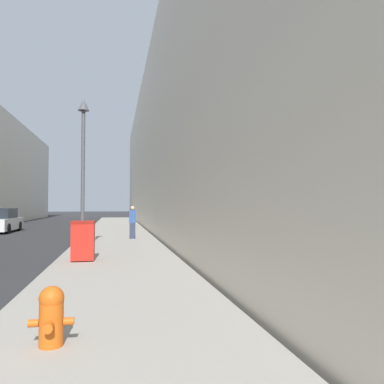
% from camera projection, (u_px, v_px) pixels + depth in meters
% --- Properties ---
extents(sidewalk_right, '(3.76, 60.00, 0.12)m').
position_uv_depth(sidewalk_right, '(117.00, 237.00, 19.88)').
color(sidewalk_right, '#9E998E').
rests_on(sidewalk_right, ground).
extents(building_right_stone, '(12.00, 60.00, 12.20)m').
position_uv_depth(building_right_stone, '(221.00, 150.00, 29.51)').
color(building_right_stone, beige).
rests_on(building_right_stone, ground).
extents(fire_hydrant, '(0.52, 0.41, 0.71)m').
position_uv_depth(fire_hydrant, '(51.00, 315.00, 4.44)').
color(fire_hydrant, '#D15614').
rests_on(fire_hydrant, sidewalk_right).
extents(trash_bin, '(0.68, 0.65, 1.19)m').
position_uv_depth(trash_bin, '(83.00, 240.00, 11.22)').
color(trash_bin, red).
rests_on(trash_bin, sidewalk_right).
extents(lamppost, '(0.42, 0.42, 5.62)m').
position_uv_depth(lamppost, '(83.00, 157.00, 13.94)').
color(lamppost, '#4C4C51').
rests_on(lamppost, sidewalk_right).
extents(parked_sedan_far, '(1.92, 4.62, 1.57)m').
position_uv_depth(parked_sedan_far, '(0.00, 221.00, 24.35)').
color(parked_sedan_far, silver).
rests_on(parked_sedan_far, ground).
extents(pedestrian_on_sidewalk, '(0.33, 0.21, 1.62)m').
position_uv_depth(pedestrian_on_sidewalk, '(133.00, 222.00, 18.50)').
color(pedestrian_on_sidewalk, '#2D3347').
rests_on(pedestrian_on_sidewalk, sidewalk_right).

